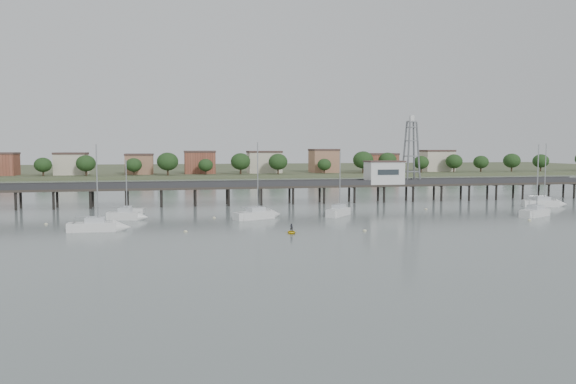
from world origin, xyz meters
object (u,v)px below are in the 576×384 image
Objects in this scene: sailboat_d at (539,212)px; sailboat_f at (262,215)px; white_tender at (132,211)px; yellow_dinghy at (291,233)px; lattice_tower at (411,153)px; pier at (276,187)px; sailboat_b at (130,216)px; sailboat_c at (341,212)px; sailboat_a at (104,227)px; sailboat_e at (549,203)px.

sailboat_f is (-49.29, 6.70, -0.00)m from sailboat_d.
white_tender reaches higher than yellow_dinghy.
lattice_tower is at bearing 18.68° from white_tender.
pier is 35.48× the size of white_tender.
sailboat_c is at bearing 13.19° from sailboat_b.
yellow_dinghy is at bearing -43.87° from white_tender.
pier is at bearing 92.05° from yellow_dinghy.
sailboat_a is 0.97× the size of sailboat_e.
sailboat_e is 84.43m from white_tender.
yellow_dinghy is (-5.60, -42.06, -3.79)m from pier.
sailboat_c reaches higher than white_tender.
pier is at bearing 29.80° from white_tender.
sailboat_b is at bearing -160.42° from lattice_tower.
sailboat_b is 0.76× the size of sailboat_f.
sailboat_f reaches higher than sailboat_b.
sailboat_a is 5.50× the size of yellow_dinghy.
sailboat_e is at bearing 32.15° from yellow_dinghy.
sailboat_e is at bearing -36.28° from lattice_tower.
sailboat_e is at bearing 4.09° from white_tender.
sailboat_b is (-83.97, -4.55, 0.02)m from sailboat_e.
lattice_tower reaches higher than sailboat_f.
sailboat_f is at bearing 144.32° from sailboat_d.
sailboat_e is at bearing -18.86° from sailboat_f.
yellow_dinghy is (-13.52, -19.46, -0.65)m from sailboat_c.
sailboat_b is at bearing 148.76° from yellow_dinghy.
sailboat_a is (-63.55, -34.17, -10.46)m from lattice_tower.
pier is at bearing 51.18° from sailboat_b.
white_tender is at bearing 138.37° from yellow_dinghy.
sailboat_b is (-37.15, 0.99, 0.01)m from sailboat_c.
sailboat_a is at bearing 148.94° from sailboat_c.
sailboat_b is at bearing 78.38° from sailboat_a.
pier is 25.38m from sailboat_f.
lattice_tower reaches higher than yellow_dinghy.
pier is at bearing -180.00° from lattice_tower.
sailboat_a is 88.45m from sailboat_e.
sailboat_c is 4.98× the size of yellow_dinghy.
yellow_dinghy is at bearing -15.63° from sailboat_a.
sailboat_b is at bearing 131.26° from sailboat_c.
pier is 9.68× the size of lattice_tower.
sailboat_e is 5.67× the size of yellow_dinghy.
sailboat_c is 23.71m from yellow_dinghy.
sailboat_d is (34.47, -8.33, -0.01)m from sailboat_c.
sailboat_b is 22.48m from sailboat_f.
sailboat_e is at bearing -17.30° from pier.
sailboat_e is (23.23, -17.05, -10.46)m from lattice_tower.
sailboat_c is 38.90m from white_tender.
yellow_dinghy is at bearing -97.59° from pier.
pier is 46.95m from sailboat_a.
pier is 57.41m from sailboat_e.
sailboat_f is (-61.64, -7.17, -0.00)m from sailboat_e.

